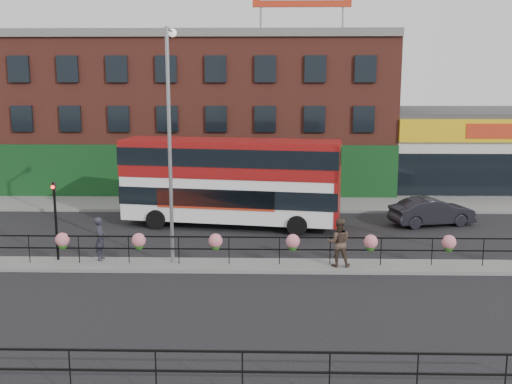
{
  "coord_description": "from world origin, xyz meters",
  "views": [
    {
      "loc": [
        0.62,
        -22.83,
        7.35
      ],
      "look_at": [
        0.0,
        3.0,
        2.5
      ],
      "focal_mm": 42.0,
      "sensor_mm": 36.0,
      "label": 1
    }
  ],
  "objects_px": {
    "pedestrian_a": "(100,239)",
    "lamp_column_west": "(170,126)",
    "double_decker_bus": "(231,174)",
    "car": "(432,212)",
    "pedestrian_b": "(339,242)"
  },
  "relations": [
    {
      "from": "pedestrian_a",
      "to": "lamp_column_west",
      "type": "relative_size",
      "value": 0.19
    },
    {
      "from": "double_decker_bus",
      "to": "pedestrian_a",
      "type": "xyz_separation_m",
      "value": [
        -4.92,
        -6.34,
        -1.68
      ]
    },
    {
      "from": "double_decker_bus",
      "to": "car",
      "type": "height_order",
      "value": "double_decker_bus"
    },
    {
      "from": "double_decker_bus",
      "to": "pedestrian_b",
      "type": "relative_size",
      "value": 5.85
    },
    {
      "from": "double_decker_bus",
      "to": "lamp_column_west",
      "type": "xyz_separation_m",
      "value": [
        -1.95,
        -6.37,
        2.89
      ]
    },
    {
      "from": "car",
      "to": "lamp_column_west",
      "type": "xyz_separation_m",
      "value": [
        -12.21,
        -6.88,
        4.89
      ]
    },
    {
      "from": "pedestrian_b",
      "to": "lamp_column_west",
      "type": "height_order",
      "value": "lamp_column_west"
    },
    {
      "from": "pedestrian_b",
      "to": "double_decker_bus",
      "type": "bearing_deg",
      "value": -53.69
    },
    {
      "from": "car",
      "to": "pedestrian_a",
      "type": "xyz_separation_m",
      "value": [
        -15.18,
        -6.85,
        0.32
      ]
    },
    {
      "from": "lamp_column_west",
      "to": "pedestrian_a",
      "type": "bearing_deg",
      "value": 179.51
    },
    {
      "from": "double_decker_bus",
      "to": "pedestrian_a",
      "type": "height_order",
      "value": "double_decker_bus"
    },
    {
      "from": "car",
      "to": "pedestrian_b",
      "type": "xyz_separation_m",
      "value": [
        -5.62,
        -7.47,
        0.4
      ]
    },
    {
      "from": "car",
      "to": "pedestrian_b",
      "type": "bearing_deg",
      "value": 127.97
    },
    {
      "from": "pedestrian_a",
      "to": "lamp_column_west",
      "type": "xyz_separation_m",
      "value": [
        2.97,
        -0.03,
        4.57
      ]
    },
    {
      "from": "pedestrian_a",
      "to": "double_decker_bus",
      "type": "bearing_deg",
      "value": -40.29
    }
  ]
}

